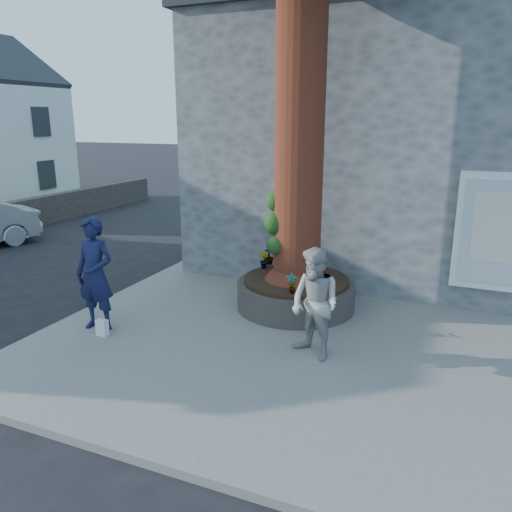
% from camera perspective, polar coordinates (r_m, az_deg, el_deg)
% --- Properties ---
extents(ground, '(120.00, 120.00, 0.00)m').
position_cam_1_polar(ground, '(8.60, -4.94, -10.29)').
color(ground, black).
rests_on(ground, ground).
extents(pavement, '(9.00, 8.00, 0.12)m').
position_cam_1_polar(pavement, '(8.91, 6.80, -8.96)').
color(pavement, slate).
rests_on(pavement, ground).
extents(yellow_line, '(0.10, 30.00, 0.01)m').
position_cam_1_polar(yellow_line, '(10.96, -16.78, -5.09)').
color(yellow_line, yellow).
rests_on(yellow_line, ground).
extents(stone_shop, '(10.30, 8.30, 6.30)m').
position_cam_1_polar(stone_shop, '(14.08, 18.52, 12.36)').
color(stone_shop, '#515357').
rests_on(stone_shop, ground).
extents(planter, '(2.30, 2.30, 0.60)m').
position_cam_1_polar(planter, '(9.85, 4.58, -4.25)').
color(planter, black).
rests_on(planter, pavement).
extents(man, '(0.75, 0.51, 2.00)m').
position_cam_1_polar(man, '(9.07, -17.91, -2.01)').
color(man, '#15193C').
rests_on(man, pavement).
extents(woman, '(1.06, 0.98, 1.74)m').
position_cam_1_polar(woman, '(7.69, 6.78, -5.49)').
color(woman, '#A19E9A').
rests_on(woman, pavement).
extents(shopping_bag, '(0.21, 0.13, 0.28)m').
position_cam_1_polar(shopping_bag, '(9.04, -17.17, -7.82)').
color(shopping_bag, white).
rests_on(shopping_bag, pavement).
extents(plant_a, '(0.22, 0.18, 0.36)m').
position_cam_1_polar(plant_a, '(8.87, 4.09, -3.15)').
color(plant_a, gray).
rests_on(plant_a, planter).
extents(plant_b, '(0.26, 0.26, 0.34)m').
position_cam_1_polar(plant_b, '(10.33, 0.84, -0.48)').
color(plant_b, gray).
rests_on(plant_b, planter).
extents(plant_c, '(0.26, 0.26, 0.36)m').
position_cam_1_polar(plant_c, '(10.61, 1.48, -0.00)').
color(plant_c, gray).
rests_on(plant_c, planter).
extents(plant_d, '(0.24, 0.26, 0.27)m').
position_cam_1_polar(plant_d, '(8.71, 8.19, -3.95)').
color(plant_d, gray).
rests_on(plant_d, planter).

